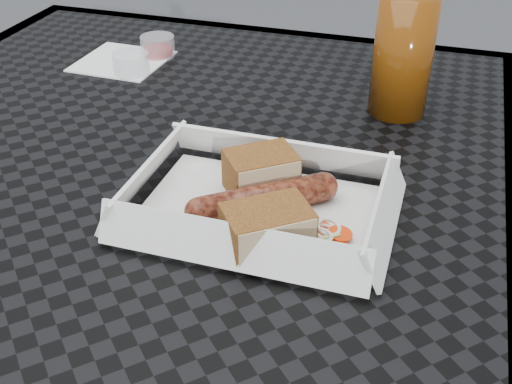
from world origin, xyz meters
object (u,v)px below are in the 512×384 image
(food_tray, at_px, (259,211))
(bratwurst, at_px, (263,199))
(drink_glass, at_px, (403,56))
(patio_table, at_px, (169,192))

(food_tray, distance_m, bratwurst, 0.02)
(drink_glass, bearing_deg, food_tray, -110.32)
(food_tray, height_order, bratwurst, bratwurst)
(drink_glass, bearing_deg, bratwurst, -109.26)
(patio_table, bearing_deg, food_tray, -36.71)
(patio_table, height_order, drink_glass, drink_glass)
(patio_table, relative_size, bratwurst, 6.33)
(patio_table, bearing_deg, drink_glass, 31.14)
(bratwurst, height_order, drink_glass, drink_glass)
(patio_table, distance_m, drink_glass, 0.32)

